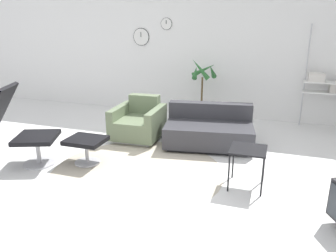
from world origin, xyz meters
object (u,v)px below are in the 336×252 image
armchair_red (139,123)px  side_table (248,153)px  couch_low (209,131)px  ottoman (86,144)px  lounge_chair (6,116)px  potted_plant (202,91)px  shelf_unit (334,85)px

armchair_red → side_table: size_ratio=1.78×
couch_low → side_table: bearing=111.0°
ottoman → side_table: (2.21, 0.01, 0.15)m
lounge_chair → ottoman: size_ratio=2.32×
armchair_red → side_table: bearing=146.0°
potted_plant → couch_low: bearing=-72.4°
armchair_red → couch_low: size_ratio=0.59×
potted_plant → shelf_unit: (2.37, 0.15, 0.23)m
armchair_red → ottoman: bearing=75.0°
couch_low → potted_plant: bearing=-81.6°
lounge_chair → couch_low: bearing=102.2°
couch_low → shelf_unit: bearing=-151.5°
armchair_red → shelf_unit: size_ratio=0.47×
potted_plant → shelf_unit: 2.39m
side_table → potted_plant: potted_plant is taller
armchair_red → potted_plant: (0.78, 1.40, 0.34)m
ottoman → potted_plant: potted_plant is taller
side_table → potted_plant: 2.85m
lounge_chair → shelf_unit: (4.40, 3.14, 0.12)m
ottoman → armchair_red: armchair_red is taller
armchair_red → potted_plant: 1.64m
armchair_red → potted_plant: potted_plant is taller
armchair_red → side_table: armchair_red is taller
lounge_chair → armchair_red: lounge_chair is taller
lounge_chair → couch_low: size_ratio=0.82×
potted_plant → ottoman: bearing=-112.1°
armchair_red → couch_low: bearing=179.9°
lounge_chair → armchair_red: (1.25, 1.59, -0.45)m
armchair_red → lounge_chair: bearing=49.9°
armchair_red → couch_low: armchair_red is taller
couch_low → ottoman: bearing=30.9°
side_table → shelf_unit: (1.22, 2.75, 0.40)m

